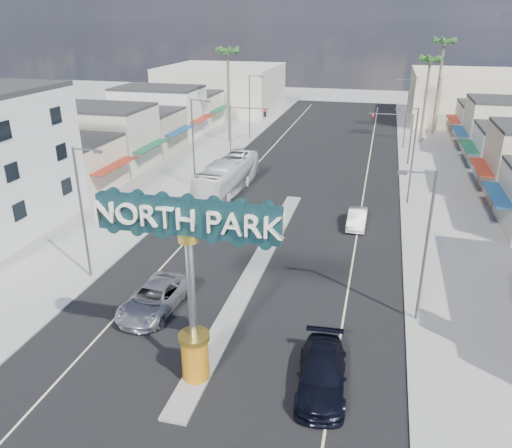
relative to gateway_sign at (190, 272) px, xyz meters
The scene contains 24 objects.
ground 28.64m from the gateway_sign, 90.00° to the left, with size 160.00×160.00×0.00m, color gray.
road 28.64m from the gateway_sign, 90.00° to the left, with size 20.00×120.00×0.01m, color black.
median_island 13.37m from the gateway_sign, 90.00° to the left, with size 1.30×30.00×0.16m, color gray.
sidewalk_left 31.87m from the gateway_sign, 116.55° to the left, with size 8.00×120.00×0.12m, color gray.
sidewalk_right 31.87m from the gateway_sign, 63.45° to the left, with size 8.00×120.00×0.12m, color gray.
storefront_row_left 47.62m from the gateway_sign, 120.33° to the left, with size 12.00×42.00×6.00m, color beige.
backdrop_far_left 76.29m from the gateway_sign, 106.77° to the left, with size 20.00×20.00×8.00m, color #B7B29E.
backdrop_far_right 76.29m from the gateway_sign, 73.23° to the left, with size 20.00×20.00×8.00m, color beige.
gateway_sign is the anchor object (origin of this frame).
traffic_signal_left 43.04m from the gateway_sign, 102.33° to the left, with size 5.09×0.45×6.00m.
traffic_signal_right 43.04m from the gateway_sign, 77.67° to the left, with size 5.09×0.45×6.00m.
streetlight_l_near 13.19m from the gateway_sign, 142.45° to the left, with size 2.03×0.22×9.00m.
streetlight_l_mid 29.91m from the gateway_sign, 110.42° to the left, with size 2.03×0.22×9.00m.
streetlight_l_far 51.10m from the gateway_sign, 101.78° to the left, with size 2.03×0.22×9.00m.
streetlight_r_near 13.19m from the gateway_sign, 37.55° to the left, with size 2.03×0.22×9.00m.
streetlight_r_mid 29.91m from the gateway_sign, 69.58° to the left, with size 2.03×0.22×9.00m.
streetlight_r_far 51.10m from the gateway_sign, 78.22° to the left, with size 2.03×0.22×9.00m.
palm_left_far 50.06m from the gateway_sign, 105.15° to the left, with size 2.60×2.60×13.10m.
palm_right_mid 55.76m from the gateway_sign, 76.47° to the left, with size 2.60×2.60×12.10m.
palm_right_far 62.20m from the gateway_sign, 75.97° to the left, with size 2.60×2.60×14.10m.
suv_left 8.65m from the gateway_sign, 130.84° to the left, with size 2.72×5.91×1.64m, color #B1B1B6.
suv_right 7.93m from the gateway_sign, ahead, with size 2.27×5.58×1.62m, color black.
car_parked_right 22.96m from the gateway_sign, 73.54° to the left, with size 1.51×4.32×1.42m, color white.
city_bus 28.41m from the gateway_sign, 104.10° to the left, with size 2.76×11.78×3.28m, color white.
Camera 1 is at (7.63, -16.24, 16.38)m, focal length 35.00 mm.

